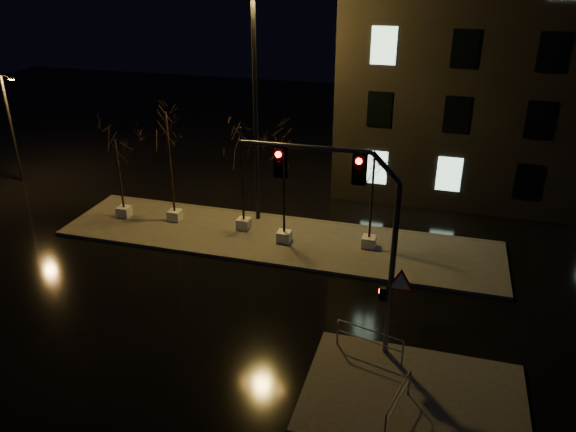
% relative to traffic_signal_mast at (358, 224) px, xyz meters
% --- Properties ---
extents(ground, '(90.00, 90.00, 0.00)m').
position_rel_traffic_signal_mast_xyz_m(ground, '(-5.14, 1.53, -5.00)').
color(ground, black).
rests_on(ground, ground).
extents(median, '(22.00, 5.00, 0.15)m').
position_rel_traffic_signal_mast_xyz_m(median, '(-5.14, 7.53, -4.93)').
color(median, '#494641').
rests_on(median, ground).
extents(sidewalk_corner, '(7.00, 5.00, 0.15)m').
position_rel_traffic_signal_mast_xyz_m(sidewalk_corner, '(2.36, -1.97, -4.93)').
color(sidewalk_corner, '#494641').
rests_on(sidewalk_corner, ground).
extents(building, '(25.00, 12.00, 15.00)m').
position_rel_traffic_signal_mast_xyz_m(building, '(8.86, 19.53, 2.50)').
color(building, black).
rests_on(building, ground).
extents(tree_0, '(1.80, 1.80, 4.41)m').
position_rel_traffic_signal_mast_xyz_m(tree_0, '(-13.79, 7.70, -1.51)').
color(tree_0, silver).
rests_on(tree_0, median).
extents(tree_1, '(1.80, 1.80, 6.03)m').
position_rel_traffic_signal_mast_xyz_m(tree_1, '(-10.94, 8.02, -0.28)').
color(tree_1, silver).
rests_on(tree_1, median).
extents(tree_2, '(1.80, 1.80, 5.52)m').
position_rel_traffic_signal_mast_xyz_m(tree_2, '(-7.05, 8.04, -0.67)').
color(tree_2, silver).
rests_on(tree_2, median).
extents(tree_3, '(1.80, 1.80, 5.50)m').
position_rel_traffic_signal_mast_xyz_m(tree_3, '(-4.63, 7.19, -0.68)').
color(tree_3, silver).
rests_on(tree_3, median).
extents(tree_4, '(1.80, 1.80, 4.76)m').
position_rel_traffic_signal_mast_xyz_m(tree_4, '(-0.55, 7.77, -1.24)').
color(tree_4, silver).
rests_on(tree_4, median).
extents(traffic_signal_mast, '(6.06, 0.30, 7.39)m').
position_rel_traffic_signal_mast_xyz_m(traffic_signal_mast, '(0.00, 0.00, 0.00)').
color(traffic_signal_mast, slate).
rests_on(traffic_signal_mast, sidewalk_corner).
extents(streetlight_main, '(2.88, 0.49, 11.52)m').
position_rel_traffic_signal_mast_xyz_m(streetlight_main, '(-6.76, 9.43, 1.79)').
color(streetlight_main, black).
rests_on(streetlight_main, median).
extents(streetlight_far, '(1.29, 0.52, 6.67)m').
position_rel_traffic_signal_mast_xyz_m(streetlight_far, '(-23.06, 11.02, -1.34)').
color(streetlight_far, black).
rests_on(streetlight_far, ground).
extents(guard_rail_a, '(2.42, 0.69, 1.08)m').
position_rel_traffic_signal_mast_xyz_m(guard_rail_a, '(0.66, -0.35, -4.15)').
color(guard_rail_a, slate).
rests_on(guard_rail_a, sidewalk_corner).
extents(guard_rail_b, '(0.56, 2.09, 1.02)m').
position_rel_traffic_signal_mast_xyz_m(guard_rail_b, '(1.93, -2.99, -4.20)').
color(guard_rail_b, slate).
rests_on(guard_rail_b, sidewalk_corner).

